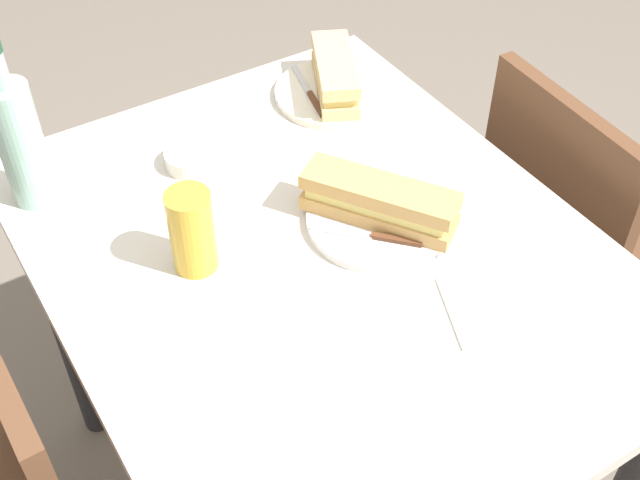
% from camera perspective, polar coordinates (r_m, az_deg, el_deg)
% --- Properties ---
extents(dining_table, '(1.02, 0.81, 0.78)m').
position_cam_1_polar(dining_table, '(1.38, -0.00, -4.56)').
color(dining_table, beige).
rests_on(dining_table, ground).
extents(chair_near, '(0.42, 0.42, 0.88)m').
position_cam_1_polar(chair_near, '(1.77, 17.23, -0.10)').
color(chair_near, brown).
rests_on(chair_near, ground).
extents(plate_near, '(0.23, 0.23, 0.01)m').
position_cam_1_polar(plate_near, '(1.61, 1.04, 10.15)').
color(plate_near, silver).
rests_on(plate_near, dining_table).
extents(baguette_sandwich_near, '(0.22, 0.15, 0.07)m').
position_cam_1_polar(baguette_sandwich_near, '(1.58, 1.06, 11.40)').
color(baguette_sandwich_near, '#DBB77A').
rests_on(baguette_sandwich_near, plate_near).
extents(knife_near, '(0.18, 0.05, 0.01)m').
position_cam_1_polar(knife_near, '(1.59, -0.72, 10.14)').
color(knife_near, silver).
rests_on(knife_near, plate_near).
extents(plate_far, '(0.23, 0.23, 0.01)m').
position_cam_1_polar(plate_far, '(1.33, 3.95, 1.46)').
color(plate_far, white).
rests_on(plate_far, dining_table).
extents(baguette_sandwich_far, '(0.25, 0.20, 0.07)m').
position_cam_1_polar(baguette_sandwich_far, '(1.30, 4.03, 2.80)').
color(baguette_sandwich_far, tan).
rests_on(baguette_sandwich_far, plate_far).
extents(knife_far, '(0.14, 0.13, 0.01)m').
position_cam_1_polar(knife_far, '(1.28, 3.62, 0.28)').
color(knife_far, silver).
rests_on(knife_far, plate_far).
extents(water_bottle, '(0.07, 0.07, 0.29)m').
position_cam_1_polar(water_bottle, '(1.39, -20.07, 6.46)').
color(water_bottle, '#99C6B7').
rests_on(water_bottle, dining_table).
extents(beer_glass, '(0.07, 0.07, 0.14)m').
position_cam_1_polar(beer_glass, '(1.23, -8.86, 0.61)').
color(beer_glass, gold).
rests_on(beer_glass, dining_table).
extents(olive_bowl, '(0.09, 0.09, 0.03)m').
position_cam_1_polar(olive_bowl, '(1.45, -8.90, 5.63)').
color(olive_bowl, silver).
rests_on(olive_bowl, dining_table).
extents(paper_napkin, '(0.18, 0.18, 0.00)m').
position_cam_1_polar(paper_napkin, '(1.23, 12.01, -4.54)').
color(paper_napkin, white).
rests_on(paper_napkin, dining_table).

